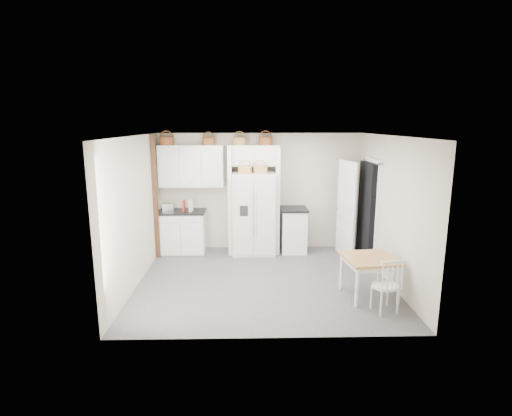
{
  "coord_description": "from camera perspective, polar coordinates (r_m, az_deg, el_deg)",
  "views": [
    {
      "loc": [
        -0.3,
        -6.84,
        2.81
      ],
      "look_at": [
        -0.13,
        0.4,
        1.27
      ],
      "focal_mm": 28.0,
      "sensor_mm": 36.0,
      "label": 1
    }
  ],
  "objects": [
    {
      "name": "refrigerator",
      "position": [
        8.68,
        -0.32,
        -0.77
      ],
      "size": [
        0.92,
        0.74,
        1.78
      ],
      "primitive_type": "cube",
      "color": "silver",
      "rests_on": "floor"
    },
    {
      "name": "counter_right",
      "position": [
        8.8,
        5.43,
        -0.13
      ],
      "size": [
        0.58,
        0.69,
        0.04
      ],
      "primitive_type": "cube",
      "color": "black",
      "rests_on": "base_cab_right"
    },
    {
      "name": "ceiling",
      "position": [
        6.85,
        1.19,
        10.27
      ],
      "size": [
        4.5,
        4.5,
        0.0
      ],
      "primitive_type": "plane",
      "color": "white",
      "rests_on": "wall_back"
    },
    {
      "name": "dining_table",
      "position": [
        6.9,
        15.84,
        -9.46
      ],
      "size": [
        0.9,
        0.9,
        0.68
      ],
      "primitive_type": "cube",
      "rotation": [
        0.0,
        0.0,
        0.12
      ],
      "color": "#956840",
      "rests_on": "floor"
    },
    {
      "name": "toaster",
      "position": [
        8.88,
        -12.51,
        0.11
      ],
      "size": [
        0.26,
        0.19,
        0.16
      ],
      "primitive_type": "cube",
      "rotation": [
        0.0,
        0.0,
        0.24
      ],
      "color": "silver",
      "rests_on": "counter_left"
    },
    {
      "name": "basket_fridge_a",
      "position": [
        8.41,
        -1.6,
        5.49
      ],
      "size": [
        0.28,
        0.28,
        0.15
      ],
      "primitive_type": "cylinder",
      "color": "brown",
      "rests_on": "refrigerator"
    },
    {
      "name": "windsor_chair",
      "position": [
        6.42,
        17.99,
        -10.53
      ],
      "size": [
        0.47,
        0.45,
        0.82
      ],
      "primitive_type": "cube",
      "rotation": [
        0.0,
        0.0,
        0.23
      ],
      "color": "silver",
      "rests_on": "floor"
    },
    {
      "name": "basket_upper_c",
      "position": [
        8.72,
        -6.79,
        9.44
      ],
      "size": [
        0.27,
        0.27,
        0.16
      ],
      "primitive_type": "cylinder",
      "color": "maroon",
      "rests_on": "upper_cabinet"
    },
    {
      "name": "basket_bridge_a",
      "position": [
        8.68,
        -2.37,
        9.51
      ],
      "size": [
        0.29,
        0.29,
        0.16
      ],
      "primitive_type": "cylinder",
      "color": "brown",
      "rests_on": "bridge_cabinet"
    },
    {
      "name": "fridge_panel_left",
      "position": [
        8.71,
        -3.69,
        1.02
      ],
      "size": [
        0.08,
        0.6,
        2.3
      ],
      "primitive_type": "cube",
      "color": "silver",
      "rests_on": "floor"
    },
    {
      "name": "wall_back",
      "position": [
        8.98,
        0.59,
        2.34
      ],
      "size": [
        4.5,
        0.0,
        4.5
      ],
      "primitive_type": "plane",
      "rotation": [
        1.57,
        0.0,
        0.0
      ],
      "color": "#BCB6A1",
      "rests_on": "floor"
    },
    {
      "name": "trim_post",
      "position": [
        8.54,
        -14.17,
        1.48
      ],
      "size": [
        0.09,
        0.09,
        2.6
      ],
      "primitive_type": "cube",
      "color": "#3F2011",
      "rests_on": "floor"
    },
    {
      "name": "wall_right",
      "position": [
        7.46,
        18.68,
        -0.3
      ],
      "size": [
        0.0,
        4.0,
        4.0
      ],
      "primitive_type": "plane",
      "rotation": [
        1.57,
        0.0,
        -1.57
      ],
      "color": "#BCB6A1",
      "rests_on": "floor"
    },
    {
      "name": "basket_upper_a",
      "position": [
        8.85,
        -12.66,
        9.31
      ],
      "size": [
        0.3,
        0.3,
        0.17
      ],
      "primitive_type": "cylinder",
      "color": "maroon",
      "rests_on": "upper_cabinet"
    },
    {
      "name": "base_cab_right",
      "position": [
        8.92,
        5.36,
        -3.23
      ],
      "size": [
        0.54,
        0.64,
        0.94
      ],
      "primitive_type": "cube",
      "color": "silver",
      "rests_on": "floor"
    },
    {
      "name": "basket_bridge_b",
      "position": [
        8.69,
        1.37,
        9.55
      ],
      "size": [
        0.3,
        0.3,
        0.17
      ],
      "primitive_type": "cylinder",
      "color": "maroon",
      "rests_on": "bridge_cabinet"
    },
    {
      "name": "upper_cabinet",
      "position": [
        8.8,
        -9.22,
        5.94
      ],
      "size": [
        1.4,
        0.34,
        0.9
      ],
      "primitive_type": "cube",
      "color": "silver",
      "rests_on": "wall_back"
    },
    {
      "name": "floor",
      "position": [
        7.4,
        1.1,
        -10.28
      ],
      "size": [
        4.5,
        4.5,
        0.0
      ],
      "primitive_type": "plane",
      "color": "#323232",
      "rests_on": "ground"
    },
    {
      "name": "base_cab_left",
      "position": [
        8.98,
        -10.4,
        -3.43
      ],
      "size": [
        0.97,
        0.61,
        0.9
      ],
      "primitive_type": "cube",
      "color": "silver",
      "rests_on": "floor"
    },
    {
      "name": "basket_fridge_b",
      "position": [
        8.42,
        0.64,
        5.51
      ],
      "size": [
        0.29,
        0.29,
        0.15
      ],
      "primitive_type": "cylinder",
      "color": "brown",
      "rests_on": "refrigerator"
    },
    {
      "name": "counter_left",
      "position": [
        8.86,
        -10.52,
        -0.5
      ],
      "size": [
        1.01,
        0.65,
        0.04
      ],
      "primitive_type": "cube",
      "color": "black",
      "rests_on": "base_cab_left"
    },
    {
      "name": "doorway_void",
      "position": [
        8.41,
        15.69,
        -0.68
      ],
      "size": [
        0.18,
        0.85,
        2.05
      ],
      "primitive_type": "cube",
      "color": "black",
      "rests_on": "floor"
    },
    {
      "name": "door_slab",
      "position": [
        8.63,
        12.77,
        -0.21
      ],
      "size": [
        0.21,
        0.79,
        2.05
      ],
      "primitive_type": "cube",
      "rotation": [
        0.0,
        0.0,
        -1.36
      ],
      "color": "white",
      "rests_on": "floor"
    },
    {
      "name": "bridge_cabinet",
      "position": [
        8.7,
        -0.36,
        7.51
      ],
      "size": [
        1.12,
        0.34,
        0.45
      ],
      "primitive_type": "cube",
      "color": "silver",
      "rests_on": "wall_back"
    },
    {
      "name": "cookbook_cream",
      "position": [
        8.72,
        -9.27,
        0.35
      ],
      "size": [
        0.08,
        0.18,
        0.26
      ],
      "primitive_type": "cube",
      "rotation": [
        0.0,
        0.0,
        -0.25
      ],
      "color": "silver",
      "rests_on": "counter_left"
    },
    {
      "name": "cookbook_red",
      "position": [
        8.75,
        -10.26,
        0.29
      ],
      "size": [
        0.05,
        0.16,
        0.24
      ],
      "primitive_type": "cube",
      "rotation": [
        0.0,
        0.0,
        -0.06
      ],
      "color": "#A52816",
      "rests_on": "counter_left"
    },
    {
      "name": "fridge_panel_right",
      "position": [
        8.73,
        3.02,
        1.05
      ],
      "size": [
        0.08,
        0.6,
        2.3
      ],
      "primitive_type": "cube",
      "color": "silver",
      "rests_on": "floor"
    },
    {
      "name": "wall_left",
      "position": [
        7.27,
        -16.86,
        -0.48
      ],
      "size": [
        0.0,
        4.0,
        4.0
      ],
      "primitive_type": "plane",
      "rotation": [
        1.57,
        0.0,
        1.57
      ],
      "color": "#BCB6A1",
      "rests_on": "floor"
    }
  ]
}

